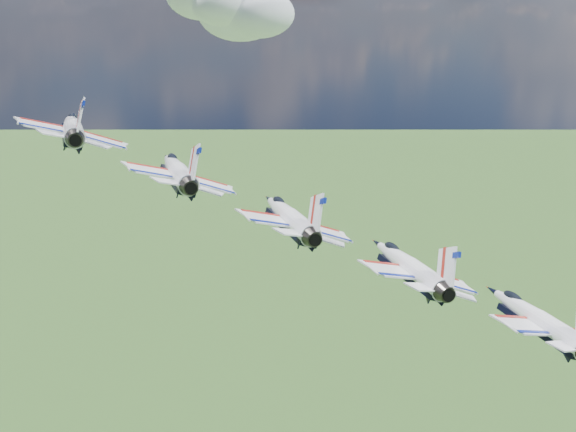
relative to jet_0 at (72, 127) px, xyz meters
name	(u,v)px	position (x,y,z in m)	size (l,w,h in m)	color
cloud_far	(229,1)	(95.27, 192.46, 11.43)	(53.27, 41.85, 20.93)	white
jet_0	(72,127)	(0.00, 0.00, 0.00)	(10.18, 15.07, 4.50)	white
jet_1	(177,170)	(8.04, -7.80, -3.58)	(10.18, 15.07, 4.50)	white
jet_2	(288,216)	(16.07, -15.60, -7.15)	(10.18, 15.07, 4.50)	white
jet_3	(407,265)	(24.11, -23.40, -10.73)	(10.18, 15.07, 4.50)	white
jet_4	(534,317)	(32.14, -31.21, -14.30)	(10.18, 15.07, 4.50)	silver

